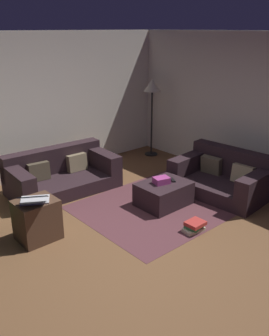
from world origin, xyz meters
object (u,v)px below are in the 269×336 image
Objects in this scene: couch_left at (61,174)px; couch_right at (224,177)px; gift_box at (161,180)px; book_stack at (194,226)px; tv_remote at (173,180)px; side_table at (37,220)px; ottoman at (164,194)px; corner_lamp at (152,91)px; laptop at (34,199)px.

couch_left is 2.80m from couch_right.
book_stack is (-0.24, -0.89, -0.34)m from gift_box.
tv_remote is 2.20m from side_table.
book_stack is at bearing 107.37° from couch_left.
couch_left reaches higher than ottoman.
corner_lamp is at bearing 56.60° from book_stack.
ottoman is 0.24m from gift_box.
gift_box is 2.67m from corner_lamp.
corner_lamp is (1.39, 1.94, 1.02)m from tv_remote.
couch_right reaches higher than tv_remote.
ottoman is at bearing -159.25° from tv_remote.
tv_remote is 0.29× the size of laptop.
side_table is (-2.16, 0.40, -0.10)m from tv_remote.
couch_left is at bearing 103.93° from book_stack.
laptop reaches higher than ottoman.
couch_left is at bearing -172.92° from corner_lamp.
corner_lamp reaches higher than ottoman.
book_stack is (0.62, -2.49, -0.19)m from couch_left.
couch_right is 1.16m from ottoman.
laptop is 4.00m from corner_lamp.
corner_lamp is (1.84, 2.80, 1.32)m from book_stack.
tv_remote reaches higher than ottoman.
laptop is (-1.12, -1.30, 0.35)m from couch_left.
gift_box is at bearing 68.59° from couch_right.
side_table is (-1.95, 0.36, -0.14)m from gift_box.
laptop is (-1.99, 0.30, 0.20)m from gift_box.
ottoman is 2.09m from laptop.
side_table is at bearing 58.91° from laptop.
ottoman is 4.94× the size of tv_remote.
couch_right is 1.20m from gift_box.
couch_left is 1.75m from laptop.
gift_box is 0.15× the size of corner_lamp.
book_stack is 0.19× the size of corner_lamp.
side_table is at bearing 169.12° from ottoman.
couch_right is (2.00, -1.95, 0.01)m from couch_left.
corner_lamp reaches higher than couch_left.
corner_lamp is at bearing 24.07° from laptop.
tv_remote is at bearing -10.48° from side_table.
gift_box reaches higher than tv_remote.
corner_lamp is at bearing 23.47° from side_table.
corner_lamp reaches higher than side_table.
laptop is at bearing -121.09° from side_table.
gift_box is (-1.14, 0.35, 0.14)m from couch_right.
couch_right is at bearing -16.64° from ottoman.
couch_right is 6.75× the size of gift_box.
couch_left is 2.57m from book_stack.
book_stack is at bearing -34.44° from laptop.
corner_lamp is (3.55, 1.54, 1.11)m from side_table.
ottoman is at bearing -9.03° from laptop.
ottoman is 2.50× the size of book_stack.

